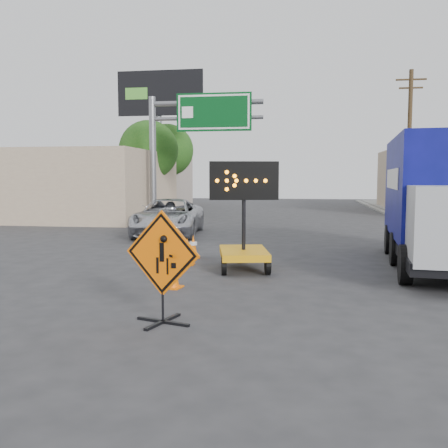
% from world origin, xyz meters
% --- Properties ---
extents(ground, '(100.00, 100.00, 0.00)m').
position_xyz_m(ground, '(0.00, 0.00, 0.00)').
color(ground, '#2D2D30').
rests_on(ground, ground).
extents(curb_right, '(0.40, 60.00, 0.12)m').
position_xyz_m(curb_right, '(7.20, 15.00, 0.06)').
color(curb_right, gray).
rests_on(curb_right, ground).
extents(storefront_left_near, '(14.00, 10.00, 4.00)m').
position_xyz_m(storefront_left_near, '(-14.00, 20.00, 2.00)').
color(storefront_left_near, tan).
rests_on(storefront_left_near, ground).
extents(storefront_left_far, '(12.00, 10.00, 4.40)m').
position_xyz_m(storefront_left_far, '(-15.00, 34.00, 2.20)').
color(storefront_left_far, '#A6968B').
rests_on(storefront_left_far, ground).
extents(highway_gantry, '(6.18, 0.38, 6.90)m').
position_xyz_m(highway_gantry, '(-4.43, 17.96, 5.07)').
color(highway_gantry, slate).
rests_on(highway_gantry, ground).
extents(billboard, '(6.10, 0.54, 9.85)m').
position_xyz_m(billboard, '(-8.35, 25.87, 7.35)').
color(billboard, slate).
rests_on(billboard, ground).
extents(utility_pole_far, '(1.80, 0.26, 9.00)m').
position_xyz_m(utility_pole_far, '(8.00, 24.00, 4.68)').
color(utility_pole_far, '#47371E').
rests_on(utility_pole_far, ground).
extents(tree_left_near, '(3.71, 3.71, 6.03)m').
position_xyz_m(tree_left_near, '(-8.00, 22.00, 4.16)').
color(tree_left_near, '#47371E').
rests_on(tree_left_near, ground).
extents(tree_left_far, '(4.10, 4.10, 6.66)m').
position_xyz_m(tree_left_far, '(-9.00, 30.00, 4.60)').
color(tree_left_far, '#47371E').
rests_on(tree_left_far, ground).
extents(construction_sign, '(1.39, 1.00, 1.93)m').
position_xyz_m(construction_sign, '(-0.71, -0.35, 1.01)').
color(construction_sign, black).
rests_on(construction_sign, ground).
extents(arrow_board, '(1.81, 2.23, 2.89)m').
position_xyz_m(arrow_board, '(0.07, 4.74, 0.65)').
color(arrow_board, orange).
rests_on(arrow_board, ground).
extents(pickup_truck, '(3.12, 5.81, 1.55)m').
position_xyz_m(pickup_truck, '(-4.06, 12.25, 0.77)').
color(pickup_truck, silver).
rests_on(pickup_truck, ground).
extents(box_truck, '(2.94, 7.75, 3.60)m').
position_xyz_m(box_truck, '(5.26, 5.98, 1.63)').
color(box_truck, black).
rests_on(box_truck, ground).
extents(cone_a, '(0.47, 0.47, 0.80)m').
position_xyz_m(cone_a, '(-1.25, 2.31, 0.40)').
color(cone_a, '#FE6905').
rests_on(cone_a, ground).
extents(cone_b, '(0.41, 0.41, 0.76)m').
position_xyz_m(cone_b, '(-1.60, 5.27, 0.38)').
color(cone_b, '#FE6905').
rests_on(cone_b, ground).
extents(cone_c, '(0.47, 0.47, 0.71)m').
position_xyz_m(cone_c, '(-1.70, 6.46, 0.36)').
color(cone_c, '#FE6905').
rests_on(cone_c, ground).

